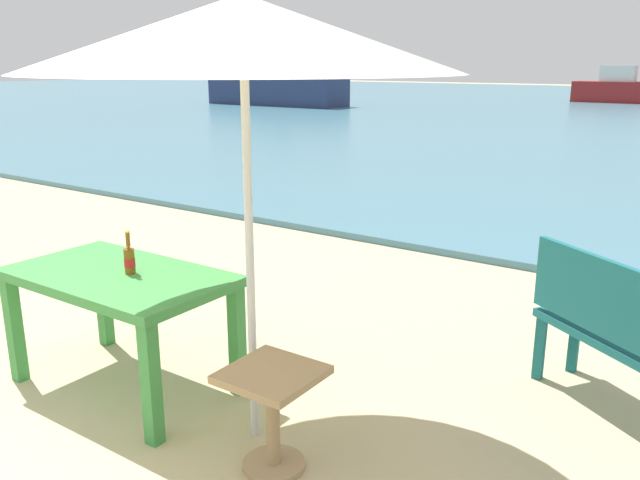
{
  "coord_description": "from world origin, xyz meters",
  "views": [
    {
      "loc": [
        2.62,
        -1.17,
        2.0
      ],
      "look_at": [
        -0.26,
        3.0,
        0.6
      ],
      "focal_mm": 36.43,
      "sensor_mm": 36.0,
      "label": 1
    }
  ],
  "objects_px": {
    "beer_bottle_amber": "(129,259)",
    "side_table_wood": "(273,405)",
    "picnic_table_green": "(120,289)",
    "boat_sailboat": "(275,85)",
    "boat_cargo_ship": "(625,89)",
    "bench_teal_center": "(621,331)",
    "patio_umbrella": "(243,35)"
  },
  "relations": [
    {
      "from": "picnic_table_green",
      "to": "patio_umbrella",
      "type": "height_order",
      "value": "patio_umbrella"
    },
    {
      "from": "patio_umbrella",
      "to": "boat_cargo_ship",
      "type": "xyz_separation_m",
      "value": [
        -3.93,
        31.89,
        -1.41
      ]
    },
    {
      "from": "beer_bottle_amber",
      "to": "boat_sailboat",
      "type": "bearing_deg",
      "value": 126.59
    },
    {
      "from": "boat_sailboat",
      "to": "picnic_table_green",
      "type": "bearing_deg",
      "value": -53.59
    },
    {
      "from": "boat_sailboat",
      "to": "beer_bottle_amber",
      "type": "bearing_deg",
      "value": -53.41
    },
    {
      "from": "picnic_table_green",
      "to": "beer_bottle_amber",
      "type": "xyz_separation_m",
      "value": [
        0.08,
        0.03,
        0.2
      ]
    },
    {
      "from": "patio_umbrella",
      "to": "bench_teal_center",
      "type": "distance_m",
      "value": 2.59
    },
    {
      "from": "beer_bottle_amber",
      "to": "boat_cargo_ship",
      "type": "distance_m",
      "value": 32.03
    },
    {
      "from": "picnic_table_green",
      "to": "side_table_wood",
      "type": "xyz_separation_m",
      "value": [
        1.31,
        -0.15,
        -0.3
      ]
    },
    {
      "from": "patio_umbrella",
      "to": "side_table_wood",
      "type": "xyz_separation_m",
      "value": [
        0.28,
        -0.18,
        -1.76
      ]
    },
    {
      "from": "patio_umbrella",
      "to": "picnic_table_green",
      "type": "bearing_deg",
      "value": -178.12
    },
    {
      "from": "beer_bottle_amber",
      "to": "patio_umbrella",
      "type": "relative_size",
      "value": 0.12
    },
    {
      "from": "picnic_table_green",
      "to": "patio_umbrella",
      "type": "relative_size",
      "value": 0.61
    },
    {
      "from": "picnic_table_green",
      "to": "beer_bottle_amber",
      "type": "height_order",
      "value": "beer_bottle_amber"
    },
    {
      "from": "beer_bottle_amber",
      "to": "side_table_wood",
      "type": "height_order",
      "value": "beer_bottle_amber"
    },
    {
      "from": "boat_cargo_ship",
      "to": "boat_sailboat",
      "type": "relative_size",
      "value": 0.72
    },
    {
      "from": "patio_umbrella",
      "to": "bench_teal_center",
      "type": "bearing_deg",
      "value": 39.58
    },
    {
      "from": "boat_cargo_ship",
      "to": "boat_sailboat",
      "type": "distance_m",
      "value": 16.65
    },
    {
      "from": "picnic_table_green",
      "to": "boat_cargo_ship",
      "type": "relative_size",
      "value": 0.29
    },
    {
      "from": "boat_sailboat",
      "to": "boat_cargo_ship",
      "type": "bearing_deg",
      "value": 40.21
    },
    {
      "from": "bench_teal_center",
      "to": "boat_sailboat",
      "type": "xyz_separation_m",
      "value": [
        -18.23,
        19.83,
        0.41
      ]
    },
    {
      "from": "side_table_wood",
      "to": "boat_cargo_ship",
      "type": "xyz_separation_m",
      "value": [
        -4.21,
        32.07,
        0.35
      ]
    },
    {
      "from": "picnic_table_green",
      "to": "boat_sailboat",
      "type": "distance_m",
      "value": 26.31
    },
    {
      "from": "beer_bottle_amber",
      "to": "boat_cargo_ship",
      "type": "relative_size",
      "value": 0.06
    },
    {
      "from": "beer_bottle_amber",
      "to": "side_table_wood",
      "type": "relative_size",
      "value": 0.49
    },
    {
      "from": "picnic_table_green",
      "to": "boat_cargo_ship",
      "type": "distance_m",
      "value": 32.06
    },
    {
      "from": "boat_cargo_ship",
      "to": "beer_bottle_amber",
      "type": "bearing_deg",
      "value": -84.66
    },
    {
      "from": "boat_sailboat",
      "to": "bench_teal_center",
      "type": "bearing_deg",
      "value": -47.41
    },
    {
      "from": "patio_umbrella",
      "to": "boat_sailboat",
      "type": "height_order",
      "value": "boat_sailboat"
    },
    {
      "from": "picnic_table_green",
      "to": "boat_cargo_ship",
      "type": "height_order",
      "value": "boat_cargo_ship"
    },
    {
      "from": "beer_bottle_amber",
      "to": "side_table_wood",
      "type": "distance_m",
      "value": 1.34
    },
    {
      "from": "picnic_table_green",
      "to": "side_table_wood",
      "type": "distance_m",
      "value": 1.35
    }
  ]
}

